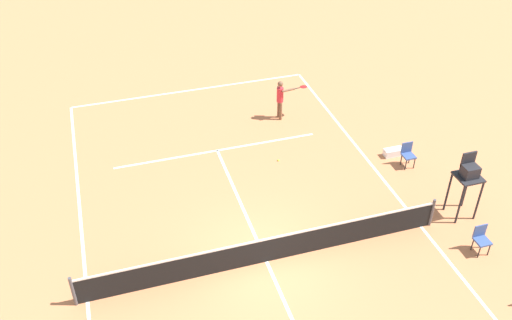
# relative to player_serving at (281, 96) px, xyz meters

# --- Properties ---
(ground_plane) EXTENTS (60.00, 60.00, 0.00)m
(ground_plane) POSITION_rel_player_serving_xyz_m (3.18, 7.83, -1.05)
(ground_plane) COLOR #D37A4C
(court_lines) EXTENTS (10.81, 22.85, 0.01)m
(court_lines) POSITION_rel_player_serving_xyz_m (3.18, 7.83, -1.05)
(court_lines) COLOR white
(court_lines) RESTS_ON ground
(tennis_net) EXTENTS (11.41, 0.10, 1.07)m
(tennis_net) POSITION_rel_player_serving_xyz_m (3.18, 7.83, -0.56)
(tennis_net) COLOR #4C4C51
(tennis_net) RESTS_ON ground
(player_serving) EXTENTS (1.32, 0.46, 1.76)m
(player_serving) POSITION_rel_player_serving_xyz_m (0.00, 0.00, 0.00)
(player_serving) COLOR brown
(player_serving) RESTS_ON ground
(tennis_ball) EXTENTS (0.07, 0.07, 0.07)m
(tennis_ball) POSITION_rel_player_serving_xyz_m (1.11, 2.94, -1.02)
(tennis_ball) COLOR #CCE033
(tennis_ball) RESTS_ON ground
(umpire_chair) EXTENTS (0.80, 0.80, 2.41)m
(umpire_chair) POSITION_rel_player_serving_xyz_m (-3.71, 7.62, 0.55)
(umpire_chair) COLOR #232328
(umpire_chair) RESTS_ON ground
(courtside_chair_near) EXTENTS (0.44, 0.46, 0.95)m
(courtside_chair_near) POSITION_rel_player_serving_xyz_m (-3.29, 9.34, -0.52)
(courtside_chair_near) COLOR #262626
(courtside_chair_near) RESTS_ON ground
(courtside_chair_mid) EXTENTS (0.44, 0.46, 0.95)m
(courtside_chair_mid) POSITION_rel_player_serving_xyz_m (-3.41, 4.62, -0.52)
(courtside_chair_mid) COLOR #262626
(courtside_chair_mid) RESTS_ON ground
(equipment_bag) EXTENTS (0.76, 0.32, 0.30)m
(equipment_bag) POSITION_rel_player_serving_xyz_m (-3.26, 3.90, -0.90)
(equipment_bag) COLOR white
(equipment_bag) RESTS_ON ground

